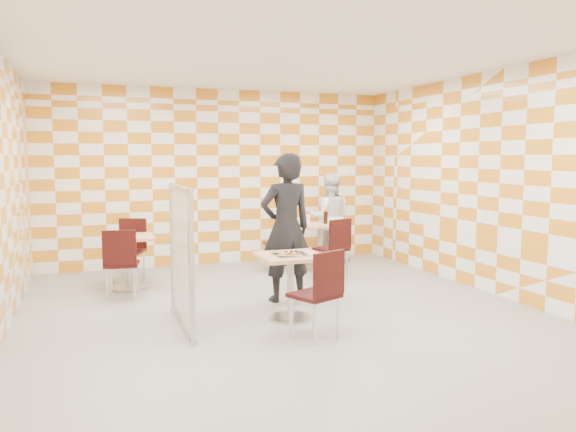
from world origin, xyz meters
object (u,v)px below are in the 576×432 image
object	(u,v)px
partition	(181,256)
man_white	(330,218)
empty_table	(128,253)
chair_second_front	(335,244)
man_dark	(286,228)
main_table	(291,276)
second_table	(320,238)
chair_main_front	(321,288)
sport_bottle	(308,218)
soda_bottle	(326,217)
chair_empty_far	(131,244)
chair_empty_near	(121,258)
chair_second_side	(284,238)

from	to	relation	value
partition	man_white	distance (m)	4.30
empty_table	chair_second_front	distance (m)	3.03
man_dark	empty_table	bearing A→B (deg)	-41.50
chair_second_front	main_table	bearing A→B (deg)	-127.48
second_table	chair_main_front	size ratio (longest dim) A/B	0.81
second_table	chair_second_front	distance (m)	0.81
empty_table	man_dark	bearing A→B (deg)	-35.72
main_table	second_table	distance (m)	2.96
man_dark	sport_bottle	xyz separation A→B (m)	(1.05, 1.90, -0.11)
second_table	empty_table	distance (m)	3.12
soda_bottle	man_dark	bearing A→B (deg)	-126.69
empty_table	main_table	bearing A→B (deg)	-52.92
sport_bottle	man_dark	bearing A→B (deg)	-119.05
main_table	second_table	bearing A→B (deg)	60.67
chair_empty_far	man_dark	world-z (taller)	man_dark
man_white	sport_bottle	xyz separation A→B (m)	(-0.57, -0.41, 0.05)
man_white	chair_empty_near	bearing A→B (deg)	38.64
main_table	empty_table	bearing A→B (deg)	127.08
empty_table	chair_second_side	distance (m)	2.52
chair_main_front	chair_second_front	bearing A→B (deg)	62.81
man_white	soda_bottle	distance (m)	0.62
main_table	chair_second_front	size ratio (longest dim) A/B	0.81
chair_second_front	chair_second_side	size ratio (longest dim) A/B	1.00
partition	soda_bottle	world-z (taller)	partition
chair_second_front	man_white	xyz separation A→B (m)	(0.50, 1.35, 0.24)
empty_table	chair_main_front	bearing A→B (deg)	-60.59
man_dark	partition	bearing A→B (deg)	20.35
main_table	man_dark	distance (m)	0.96
chair_empty_far	chair_empty_near	bearing A→B (deg)	-99.81
chair_empty_near	sport_bottle	world-z (taller)	sport_bottle
chair_second_front	man_dark	size ratio (longest dim) A/B	0.49
empty_table	soda_bottle	distance (m)	3.24
second_table	empty_table	bearing A→B (deg)	-172.38
chair_empty_far	partition	size ratio (longest dim) A/B	0.60
partition	sport_bottle	bearing A→B (deg)	46.19
chair_second_side	partition	xyz separation A→B (m)	(-2.05, -2.53, 0.25)
chair_empty_far	partition	xyz separation A→B (m)	(0.35, -2.64, 0.25)
main_table	chair_empty_far	distance (m)	3.17
empty_table	sport_bottle	bearing A→B (deg)	10.66
main_table	sport_bottle	xyz separation A→B (m)	(1.29, 2.72, 0.33)
chair_empty_far	man_white	distance (m)	3.45
partition	main_table	bearing A→B (deg)	-5.32
chair_empty_near	partition	world-z (taller)	partition
chair_second_front	chair_main_front	bearing A→B (deg)	-117.19
chair_empty_far	chair_second_front	bearing A→B (deg)	-18.50
main_table	soda_bottle	world-z (taller)	soda_bottle
chair_empty_near	sport_bottle	size ratio (longest dim) A/B	4.62
chair_empty_near	man_white	size ratio (longest dim) A/B	0.59
chair_main_front	man_white	xyz separation A→B (m)	(1.82, 3.93, 0.24)
chair_empty_near	sport_bottle	bearing A→B (deg)	20.58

